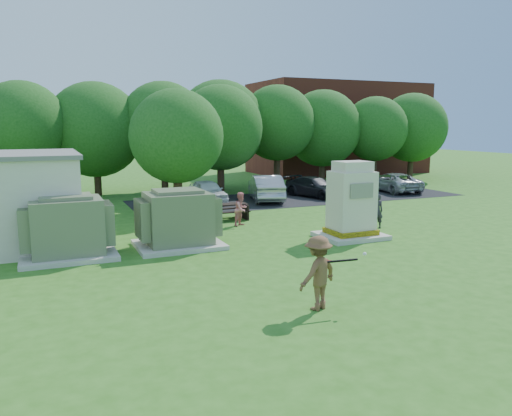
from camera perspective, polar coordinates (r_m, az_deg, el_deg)
name	(u,v)px	position (r m, az deg, el deg)	size (l,w,h in m)	color
ground	(309,271)	(15.10, 6.05, -7.17)	(120.00, 120.00, 0.00)	#2D6619
brick_building	(337,129)	(46.90, 9.26, 8.94)	(15.00, 8.00, 8.00)	maroon
parking_strip	(301,198)	(29.99, 5.13, 1.16)	(20.00, 6.00, 0.01)	#232326
transformer_left	(67,229)	(17.43, -20.74, -2.21)	(3.00, 2.40, 2.07)	beige
transformer_right	(178,220)	(17.95, -8.88, -1.38)	(3.00, 2.40, 2.07)	beige
generator_cabinet	(351,205)	(19.44, 10.85, 0.37)	(2.43, 1.99, 2.96)	beige
picnic_table	(228,210)	(23.02, -3.19, -0.19)	(1.72, 1.29, 0.73)	black
batter	(318,273)	(11.87, 7.09, -7.37)	(1.15, 0.66, 1.77)	brown
person_by_generator	(377,211)	(21.57, 13.66, -0.35)	(0.54, 0.35, 1.47)	#232227
person_at_picnic	(241,209)	(21.53, -1.71, -0.12)	(0.71, 0.55, 1.46)	#DA7377
car_white	(208,191)	(28.25, -5.55, 1.92)	(1.49, 3.70, 1.26)	white
car_silver_a	(266,188)	(28.81, 1.11, 2.35)	(1.58, 4.54, 1.50)	#A5A5AA
car_dark	(315,187)	(30.45, 6.75, 2.40)	(1.70, 4.18, 1.21)	black
car_silver_b	(393,182)	(33.90, 15.39, 2.86)	(2.05, 4.45, 1.24)	#A9A9AD
batting_equipment	(342,260)	(11.94, 9.83, -5.85)	(1.11, 0.21, 0.20)	black
tree_row	(191,128)	(32.34, -7.41, 9.10)	(41.30, 13.30, 7.30)	#47301E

